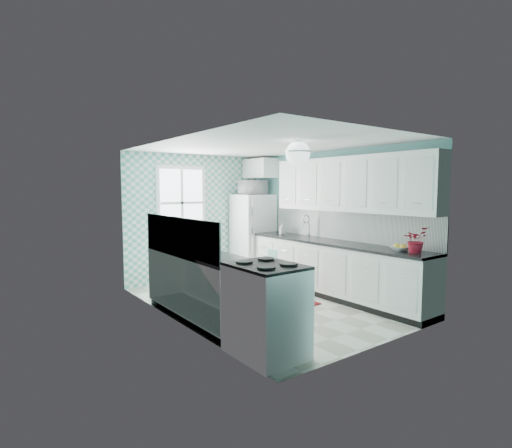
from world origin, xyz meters
TOP-DOWN VIEW (x-y plane):
  - floor at (0.00, 0.00)m, footprint 3.00×4.40m
  - ceiling at (0.00, 0.00)m, footprint 3.00×4.40m
  - wall_back at (0.00, 2.21)m, footprint 3.00×0.02m
  - wall_front at (0.00, -2.21)m, footprint 3.00×0.02m
  - wall_left at (-1.51, 0.00)m, footprint 0.02×4.40m
  - wall_right at (1.51, 0.00)m, footprint 0.02×4.40m
  - accent_wall at (0.00, 2.19)m, footprint 3.00×0.01m
  - window at (-0.35, 2.16)m, footprint 1.04×0.05m
  - backsplash_right at (1.49, -0.40)m, footprint 0.02×3.60m
  - backsplash_left at (-1.49, -0.07)m, footprint 0.02×2.15m
  - upper_cabinets_right at (1.33, -0.60)m, footprint 0.33×3.20m
  - upper_cabinet_fridge at (1.30, 1.83)m, footprint 0.40×0.74m
  - ceiling_light at (0.00, -0.80)m, footprint 0.34×0.34m
  - base_cabinets_right at (1.20, -0.40)m, footprint 0.60×3.60m
  - countertop_right at (1.19, -0.40)m, footprint 0.63×3.60m
  - base_cabinets_left at (-1.20, -0.07)m, footprint 0.60×2.15m
  - countertop_left at (-1.19, -0.07)m, footprint 0.63×2.15m
  - fridge at (1.11, 1.78)m, footprint 0.74×0.74m
  - stove at (-1.20, -1.62)m, footprint 0.66×0.83m
  - sink at (1.20, 0.36)m, footprint 0.43×0.37m
  - rug at (0.37, -0.15)m, footprint 0.67×0.95m
  - dish_towel at (0.89, 0.85)m, footprint 0.09×0.26m
  - fruit_bowl at (1.20, -1.67)m, footprint 0.31×0.31m
  - potted_plant at (1.20, -1.90)m, footprint 0.34×0.29m
  - soap_bottle at (1.25, 1.00)m, footprint 0.12×0.12m
  - microwave at (1.11, 1.78)m, footprint 0.55×0.39m

SIDE VIEW (x-z plane):
  - floor at x=0.00m, z-range -0.02..0.00m
  - rug at x=0.37m, z-range 0.00..0.02m
  - base_cabinets_right at x=1.20m, z-range 0.00..0.90m
  - base_cabinets_left at x=-1.20m, z-range 0.00..0.90m
  - dish_towel at x=0.89m, z-range 0.28..0.68m
  - stove at x=-1.20m, z-range 0.02..1.02m
  - fridge at x=1.11m, z-range 0.00..1.70m
  - countertop_right at x=1.19m, z-range 0.90..0.94m
  - countertop_left at x=-1.19m, z-range 0.90..0.94m
  - sink at x=1.20m, z-range 0.67..1.20m
  - fruit_bowl at x=1.20m, z-range 0.94..1.01m
  - soap_bottle at x=1.25m, z-range 0.94..1.15m
  - potted_plant at x=1.20m, z-range 0.94..1.31m
  - backsplash_right at x=1.49m, z-range 0.94..1.45m
  - backsplash_left at x=-1.49m, z-range 0.94..1.45m
  - wall_back at x=0.00m, z-range 0.00..2.50m
  - wall_front at x=0.00m, z-range 0.00..2.50m
  - wall_left at x=-1.51m, z-range 0.00..2.50m
  - wall_right at x=1.51m, z-range 0.00..2.50m
  - accent_wall at x=0.00m, z-range 0.00..2.50m
  - window at x=-0.35m, z-range 0.83..2.27m
  - microwave at x=1.11m, z-range 1.70..2.00m
  - upper_cabinets_right at x=1.33m, z-range 1.45..2.35m
  - upper_cabinet_fridge at x=1.30m, z-range 2.05..2.45m
  - ceiling_light at x=0.00m, z-range 2.15..2.50m
  - ceiling at x=0.00m, z-range 2.50..2.52m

